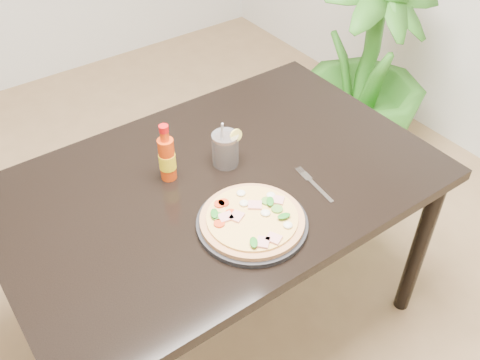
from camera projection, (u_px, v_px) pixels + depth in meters
floor at (165, 337)px, 2.13m from camera, size 4.50×4.50×0.00m
dining_table at (219, 198)px, 1.77m from camera, size 1.40×0.90×0.75m
plate at (252, 223)px, 1.55m from camera, size 0.33×0.33×0.02m
pizza at (252, 219)px, 1.54m from camera, size 0.30×0.30×0.03m
hot_sauce_bottle at (167, 158)px, 1.67m from camera, size 0.06×0.06×0.20m
cola_cup at (225, 150)px, 1.74m from camera, size 0.09×0.09×0.18m
fork at (313, 183)px, 1.69m from camera, size 0.04×0.19×0.00m
houseplant at (366, 67)px, 2.63m from camera, size 0.69×0.69×1.13m
plant_pot at (353, 140)px, 2.93m from camera, size 0.28×0.28×0.22m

